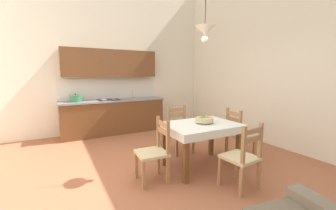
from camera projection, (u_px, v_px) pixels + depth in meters
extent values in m
cube|color=#A86042|center=(162.00, 176.00, 3.39)|extent=(6.12, 6.65, 0.10)
cube|color=silver|center=(110.00, 53.00, 5.75)|extent=(6.12, 0.12, 4.27)
cube|color=silver|center=(281.00, 47.00, 4.41)|extent=(0.12, 6.65, 4.27)
cube|color=brown|center=(114.00, 117.00, 5.65)|extent=(2.63, 0.60, 0.86)
cube|color=gray|center=(114.00, 100.00, 5.58)|extent=(2.66, 0.63, 0.04)
cube|color=silver|center=(110.00, 89.00, 5.80)|extent=(2.63, 0.01, 0.55)
cube|color=brown|center=(111.00, 63.00, 5.56)|extent=(2.42, 0.34, 0.70)
cube|color=black|center=(117.00, 133.00, 5.47)|extent=(2.59, 0.02, 0.09)
cylinder|color=silver|center=(135.00, 99.00, 5.86)|extent=(0.34, 0.34, 0.02)
cylinder|color=silver|center=(133.00, 94.00, 5.97)|extent=(0.02, 0.02, 0.22)
cube|color=black|center=(108.00, 100.00, 5.52)|extent=(0.52, 0.42, 0.01)
cylinder|color=silver|center=(104.00, 100.00, 5.37)|extent=(0.11, 0.11, 0.01)
cylinder|color=silver|center=(114.00, 99.00, 5.49)|extent=(0.11, 0.11, 0.01)
cylinder|color=silver|center=(103.00, 99.00, 5.54)|extent=(0.11, 0.11, 0.01)
cylinder|color=silver|center=(112.00, 99.00, 5.66)|extent=(0.11, 0.11, 0.01)
cylinder|color=#337A4C|center=(76.00, 99.00, 5.12)|extent=(0.28, 0.28, 0.15)
cylinder|color=#337A4C|center=(76.00, 95.00, 5.10)|extent=(0.29, 0.29, 0.02)
sphere|color=black|center=(75.00, 94.00, 5.10)|extent=(0.04, 0.04, 0.04)
cube|color=brown|center=(201.00, 124.00, 3.49)|extent=(1.16, 0.84, 0.02)
cube|color=brown|center=(186.00, 159.00, 3.00)|extent=(0.07, 0.07, 0.73)
cube|color=brown|center=(239.00, 148.00, 3.47)|extent=(0.07, 0.07, 0.73)
cube|color=brown|center=(164.00, 145.00, 3.62)|extent=(0.07, 0.07, 0.73)
cube|color=brown|center=(211.00, 137.00, 4.09)|extent=(0.07, 0.07, 0.73)
cube|color=silver|center=(201.00, 124.00, 3.49)|extent=(1.22, 0.90, 0.00)
cube|color=silver|center=(219.00, 134.00, 3.11)|extent=(1.21, 0.03, 0.12)
cube|color=silver|center=(187.00, 122.00, 3.88)|extent=(1.21, 0.03, 0.12)
cube|color=silver|center=(169.00, 132.00, 3.22)|extent=(0.02, 0.88, 0.12)
cube|color=silver|center=(228.00, 123.00, 3.78)|extent=(0.02, 0.88, 0.12)
cube|color=#D1BC89|center=(241.00, 135.00, 4.00)|extent=(0.47, 0.47, 0.04)
cube|color=#A3754C|center=(241.00, 142.00, 4.26)|extent=(0.05, 0.05, 0.41)
cube|color=#A3754C|center=(254.00, 148.00, 3.93)|extent=(0.05, 0.05, 0.41)
cube|color=#A3754C|center=(227.00, 131.00, 4.09)|extent=(0.05, 0.05, 0.93)
cube|color=#A3754C|center=(240.00, 136.00, 3.76)|extent=(0.05, 0.05, 0.93)
cube|color=#A3754C|center=(234.00, 114.00, 3.87)|extent=(0.06, 0.32, 0.07)
cube|color=#A3754C|center=(234.00, 119.00, 3.89)|extent=(0.06, 0.32, 0.07)
cube|color=#D1BC89|center=(181.00, 131.00, 4.22)|extent=(0.45, 0.45, 0.04)
cube|color=#A3754C|center=(193.00, 144.00, 4.17)|extent=(0.05, 0.05, 0.41)
cube|color=#A3754C|center=(177.00, 146.00, 4.02)|extent=(0.05, 0.05, 0.41)
cube|color=#A3754C|center=(184.00, 127.00, 4.46)|extent=(0.05, 0.05, 0.93)
cube|color=#A3754C|center=(169.00, 129.00, 4.31)|extent=(0.05, 0.05, 0.93)
cube|color=#A3754C|center=(177.00, 110.00, 4.33)|extent=(0.32, 0.04, 0.07)
cube|color=#A3754C|center=(177.00, 115.00, 4.34)|extent=(0.32, 0.04, 0.07)
cube|color=#D1BC89|center=(240.00, 157.00, 2.90)|extent=(0.46, 0.46, 0.04)
cube|color=#A3754C|center=(220.00, 171.00, 2.98)|extent=(0.05, 0.05, 0.41)
cube|color=#A3754C|center=(237.00, 165.00, 3.18)|extent=(0.05, 0.05, 0.41)
cube|color=#A3754C|center=(242.00, 163.00, 2.65)|extent=(0.05, 0.05, 0.93)
cube|color=#A3754C|center=(259.00, 156.00, 2.85)|extent=(0.05, 0.05, 0.93)
cube|color=#A3754C|center=(253.00, 131.00, 2.69)|extent=(0.32, 0.05, 0.07)
cube|color=#A3754C|center=(252.00, 139.00, 2.71)|extent=(0.32, 0.05, 0.07)
cube|color=#D1BC89|center=(151.00, 153.00, 3.06)|extent=(0.45, 0.45, 0.04)
cube|color=#A3754C|center=(144.00, 175.00, 2.85)|extent=(0.05, 0.05, 0.41)
cube|color=#A3754C|center=(136.00, 165.00, 3.18)|extent=(0.05, 0.05, 0.41)
cube|color=#A3754C|center=(168.00, 153.00, 2.96)|extent=(0.05, 0.05, 0.93)
cube|color=#A3754C|center=(158.00, 145.00, 3.29)|extent=(0.05, 0.05, 0.93)
cube|color=#A3754C|center=(163.00, 124.00, 3.07)|extent=(0.05, 0.32, 0.07)
cube|color=#A3754C|center=(163.00, 131.00, 3.09)|extent=(0.05, 0.32, 0.07)
cylinder|color=tan|center=(204.00, 122.00, 3.52)|extent=(0.17, 0.17, 0.02)
cylinder|color=tan|center=(204.00, 120.00, 3.51)|extent=(0.30, 0.30, 0.07)
sphere|color=#4C8E3D|center=(202.00, 119.00, 3.50)|extent=(0.09, 0.09, 0.09)
sphere|color=#4C8E3D|center=(208.00, 119.00, 3.52)|extent=(0.08, 0.08, 0.08)
sphere|color=#4C8E3D|center=(203.00, 118.00, 3.54)|extent=(0.10, 0.10, 0.10)
cylinder|color=black|center=(205.00, 9.00, 3.31)|extent=(0.01, 0.01, 0.57)
cone|color=silver|center=(205.00, 30.00, 3.35)|extent=(0.32, 0.32, 0.14)
sphere|color=white|center=(205.00, 39.00, 3.37)|extent=(0.11, 0.11, 0.11)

